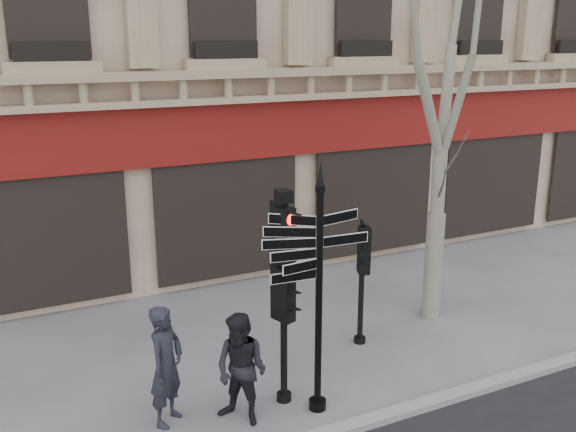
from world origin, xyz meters
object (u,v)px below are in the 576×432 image
(fingerpost, at_px, (320,249))
(pedestrian_a, at_px, (166,366))
(traffic_signal_secondary, at_px, (362,263))
(pedestrian_b, at_px, (241,370))
(traffic_signal_main, at_px, (284,272))
(plane_tree, at_px, (450,13))

(fingerpost, xyz_separation_m, pedestrian_a, (-2.18, 0.69, -1.70))
(traffic_signal_secondary, height_order, pedestrian_b, traffic_signal_secondary)
(traffic_signal_main, height_order, traffic_signal_secondary, traffic_signal_main)
(fingerpost, relative_size, pedestrian_b, 2.26)
(fingerpost, height_order, traffic_signal_secondary, fingerpost)
(plane_tree, height_order, pedestrian_b, plane_tree)
(traffic_signal_secondary, xyz_separation_m, pedestrian_a, (-3.99, -0.93, -0.67))
(fingerpost, relative_size, pedestrian_a, 2.10)
(pedestrian_b, bearing_deg, plane_tree, 73.03)
(fingerpost, xyz_separation_m, traffic_signal_main, (-0.36, 0.45, -0.45))
(plane_tree, relative_size, pedestrian_a, 4.59)
(traffic_signal_secondary, bearing_deg, pedestrian_a, -145.96)
(fingerpost, distance_m, pedestrian_a, 2.85)
(traffic_signal_secondary, bearing_deg, plane_tree, 31.11)
(pedestrian_b, bearing_deg, traffic_signal_secondary, 78.70)
(fingerpost, height_order, pedestrian_a, fingerpost)
(fingerpost, bearing_deg, pedestrian_b, -175.43)
(fingerpost, distance_m, traffic_signal_secondary, 2.64)
(fingerpost, height_order, traffic_signal_main, fingerpost)
(traffic_signal_main, bearing_deg, pedestrian_a, 155.14)
(plane_tree, xyz_separation_m, pedestrian_b, (-4.94, -1.77, -5.16))
(traffic_signal_secondary, relative_size, pedestrian_a, 1.23)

